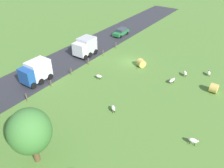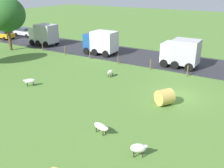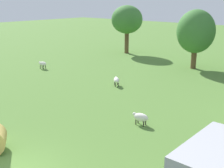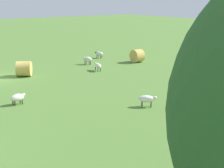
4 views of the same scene
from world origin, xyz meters
TOP-DOWN VIEW (x-y plane):
  - sheep_0 at (-8.75, 2.49)m, footprint 0.72×1.33m
  - sheep_2 at (-12.74, -3.06)m, footprint 0.80×1.11m
  - sheep_3 at (-5.21, 13.18)m, footprint 1.07×1.06m
  - sheep_4 at (1.19, 7.87)m, footprint 1.08×0.60m
  - sheep_5 at (-9.65, -0.71)m, footprint 0.92×1.07m
  - hay_bale_0 at (-14.59, 1.39)m, footprint 1.06×1.39m
  - hay_bale_1 at (-2.32, 0.44)m, footprint 1.75×1.78m

SIDE VIEW (x-z plane):
  - sheep_4 at x=1.19m, z-range 0.11..0.83m
  - sheep_2 at x=-12.74m, z-range 0.11..0.85m
  - sheep_0 at x=-8.75m, z-range 0.13..0.86m
  - sheep_3 at x=-5.21m, z-range 0.14..0.89m
  - sheep_5 at x=-9.65m, z-range 0.13..0.94m
  - hay_bale_1 at x=-2.32m, z-range 0.00..1.32m
  - hay_bale_0 at x=-14.59m, z-range 0.00..1.37m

